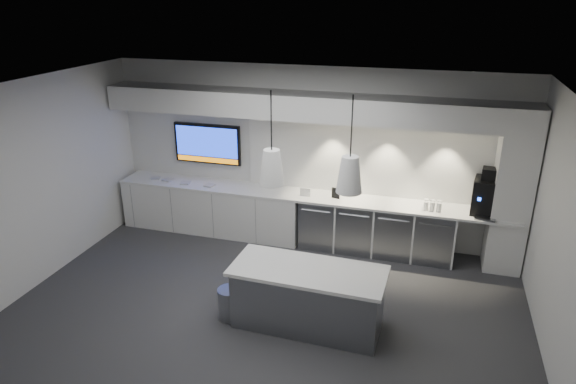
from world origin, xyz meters
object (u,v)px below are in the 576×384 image
(island, at_px, (308,297))
(coffee_machine, at_px, (487,195))
(wall_tv, at_px, (207,144))
(bin, at_px, (230,304))

(island, distance_m, coffee_machine, 3.32)
(wall_tv, xyz_separation_m, island, (2.53, -2.58, -1.14))
(island, distance_m, bin, 1.07)
(bin, height_order, coffee_machine, coffee_machine)
(island, relative_size, coffee_machine, 2.73)
(wall_tv, distance_m, coffee_machine, 4.77)
(bin, bearing_deg, coffee_machine, 37.22)
(wall_tv, xyz_separation_m, bin, (1.49, -2.72, -1.34))
(coffee_machine, bearing_deg, island, -126.12)
(wall_tv, bearing_deg, bin, -61.36)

